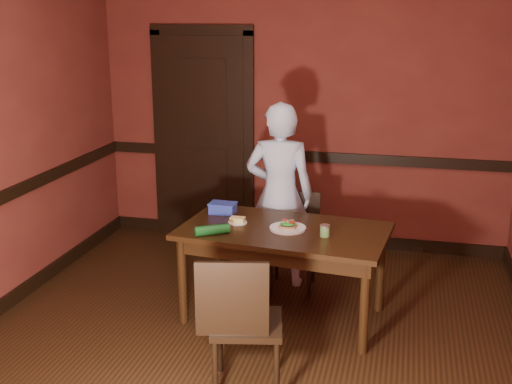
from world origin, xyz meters
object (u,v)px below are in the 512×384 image
at_px(chair_near, 247,321).
at_px(cheese_saucer, 237,221).
at_px(chair_far, 293,243).
at_px(sauce_jar, 325,231).
at_px(dining_table, 283,273).
at_px(person, 280,195).
at_px(sandwich_plate, 288,227).
at_px(food_tub, 223,208).

bearing_deg(chair_near, cheese_saucer, -83.87).
bearing_deg(chair_far, sauce_jar, -64.14).
bearing_deg(sauce_jar, dining_table, 162.59).
relative_size(dining_table, sauce_jar, 17.61).
distance_m(chair_far, person, 0.42).
relative_size(dining_table, sandwich_plate, 5.62).
height_order(person, sauce_jar, person).
height_order(chair_near, sauce_jar, chair_near).
bearing_deg(chair_near, food_tub, -79.48).
height_order(sauce_jar, food_tub, food_tub).
xyz_separation_m(sauce_jar, cheese_saucer, (-0.69, 0.14, -0.03)).
xyz_separation_m(chair_near, sandwich_plate, (0.06, 1.00, 0.28)).
xyz_separation_m(chair_far, food_tub, (-0.52, -0.28, 0.35)).
distance_m(chair_far, chair_near, 1.54).
distance_m(dining_table, cheese_saucer, 0.53).
relative_size(sauce_jar, cheese_saucer, 0.59).
bearing_deg(sandwich_plate, food_tub, 155.95).
height_order(cheese_saucer, food_tub, food_tub).
relative_size(dining_table, chair_far, 1.88).
xyz_separation_m(sandwich_plate, cheese_saucer, (-0.40, 0.05, -0.00)).
height_order(dining_table, chair_far, chair_far).
bearing_deg(food_tub, chair_near, -65.59).
height_order(sauce_jar, cheese_saucer, sauce_jar).
distance_m(chair_far, sandwich_plate, 0.63).
bearing_deg(chair_far, food_tub, -154.63).
relative_size(chair_far, cheese_saucer, 5.50).
xyz_separation_m(person, sauce_jar, (0.48, -0.73, -0.03)).
relative_size(person, sandwich_plate, 5.80).
bearing_deg(person, chair_near, 90.54).
bearing_deg(person, dining_table, 100.31).
distance_m(sauce_jar, food_tub, 0.93).
xyz_separation_m(dining_table, person, (-0.16, 0.63, 0.43)).
distance_m(chair_near, food_tub, 1.40).
distance_m(dining_table, sandwich_plate, 0.38).
bearing_deg(food_tub, sandwich_plate, -22.12).
height_order(chair_near, sandwich_plate, chair_near).
xyz_separation_m(sauce_jar, food_tub, (-0.87, 0.35, 0.00)).
relative_size(chair_far, sauce_jar, 9.39).
distance_m(dining_table, chair_near, 1.02).
relative_size(chair_near, sandwich_plate, 3.36).
distance_m(cheese_saucer, food_tub, 0.27).
bearing_deg(dining_table, cheese_saucer, 179.33).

